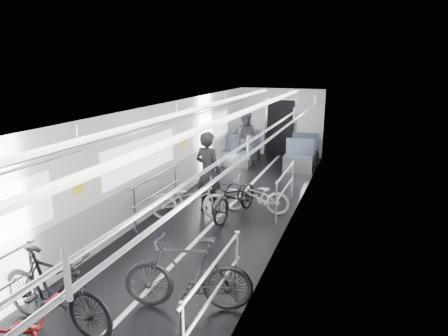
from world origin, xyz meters
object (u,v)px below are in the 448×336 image
at_px(bike_right_near, 188,273).
at_px(person_seated, 245,138).
at_px(bike_left_far, 190,199).
at_px(bike_aisle, 236,196).
at_px(bike_left_mid, 54,290).
at_px(person_standing, 208,172).
at_px(bike_right_mid, 255,196).

bearing_deg(bike_right_near, person_seated, 176.91).
xyz_separation_m(bike_left_far, bike_aisle, (0.89, 0.46, 0.02)).
height_order(bike_left_mid, person_standing, person_standing).
bearing_deg(bike_left_mid, bike_aisle, -6.58).
relative_size(bike_right_near, bike_right_mid, 1.16).
bearing_deg(bike_left_mid, person_standing, 2.18).
bearing_deg(bike_right_mid, bike_right_near, -2.85).
xyz_separation_m(bike_right_near, bike_aisle, (-0.44, 3.43, -0.07)).
bearing_deg(person_seated, bike_left_far, 85.23).
xyz_separation_m(bike_right_near, bike_right_mid, (-0.10, 3.81, -0.13)).
relative_size(bike_left_far, bike_aisle, 0.96).
bearing_deg(bike_right_mid, bike_left_mid, -19.43).
relative_size(bike_left_far, bike_right_near, 0.96).
bearing_deg(bike_aisle, bike_left_far, -142.17).
height_order(bike_left_far, bike_aisle, bike_aisle).
bearing_deg(bike_right_near, person_standing, -176.91).
xyz_separation_m(bike_left_far, bike_right_mid, (1.23, 0.84, -0.05)).
bearing_deg(bike_right_mid, person_seated, -164.45).
bearing_deg(bike_left_mid, bike_left_far, 4.76).
bearing_deg(bike_aisle, bike_right_near, -72.15).
distance_m(bike_left_mid, bike_aisle, 4.50).
bearing_deg(bike_aisle, person_seated, 114.99).
height_order(bike_right_mid, person_standing, person_standing).
bearing_deg(bike_left_mid, person_seated, 7.05).
xyz_separation_m(person_standing, person_seated, (-0.49, 4.47, -0.05)).
bearing_deg(person_seated, bike_right_near, 93.39).
height_order(bike_right_near, person_standing, person_standing).
xyz_separation_m(bike_aisle, person_seated, (-1.17, 4.57, 0.41)).
distance_m(bike_left_mid, bike_left_far, 3.94).
bearing_deg(bike_aisle, person_standing, -177.79).
bearing_deg(person_standing, bike_aisle, -170.63).
height_order(bike_right_near, person_seated, person_seated).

